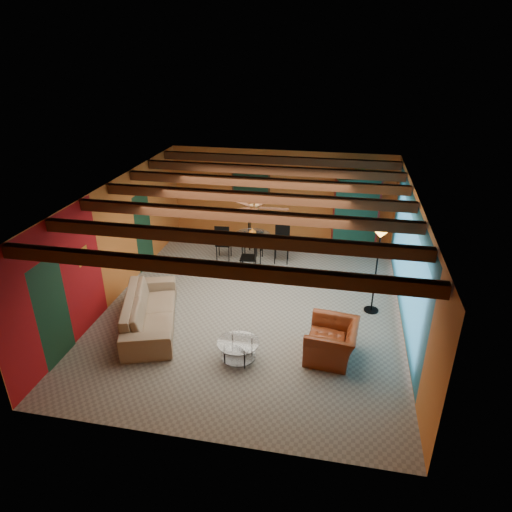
% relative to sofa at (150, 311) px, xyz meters
% --- Properties ---
extents(room, '(6.52, 8.01, 2.71)m').
position_rel_sofa_xyz_m(room, '(1.98, 1.36, 1.99)').
color(room, gray).
rests_on(room, ground).
extents(sofa, '(1.73, 2.69, 0.73)m').
position_rel_sofa_xyz_m(sofa, '(0.00, 0.00, 0.00)').
color(sofa, '#8C745A').
rests_on(sofa, ground).
extents(armchair, '(1.02, 1.14, 0.69)m').
position_rel_sofa_xyz_m(armchair, '(3.79, -0.30, -0.02)').
color(armchair, maroon).
rests_on(armchair, ground).
extents(coffee_table, '(0.90, 0.90, 0.41)m').
position_rel_sofa_xyz_m(coffee_table, '(2.07, -0.75, -0.16)').
color(coffee_table, silver).
rests_on(coffee_table, ground).
extents(dining_table, '(2.13, 2.13, 1.04)m').
position_rel_sofa_xyz_m(dining_table, '(1.47, 3.56, 0.15)').
color(dining_table, white).
rests_on(dining_table, ground).
extents(armoire, '(1.29, 0.88, 2.07)m').
position_rel_sofa_xyz_m(armoire, '(4.18, 4.95, 0.67)').
color(armoire, maroon).
rests_on(armoire, ground).
extents(floor_lamp, '(0.45, 0.45, 2.01)m').
position_rel_sofa_xyz_m(floor_lamp, '(4.61, 1.51, 0.64)').
color(floor_lamp, black).
rests_on(floor_lamp, ground).
extents(ceiling_fan, '(1.50, 1.50, 0.44)m').
position_rel_sofa_xyz_m(ceiling_fan, '(1.98, 1.25, 1.99)').
color(ceiling_fan, '#472614').
rests_on(ceiling_fan, ceiling).
extents(painting, '(1.05, 0.03, 0.65)m').
position_rel_sofa_xyz_m(painting, '(1.08, 5.21, 1.28)').
color(painting, black).
rests_on(painting, wall_back).
extents(potted_plant, '(0.52, 0.48, 0.50)m').
position_rel_sofa_xyz_m(potted_plant, '(4.18, 4.95, 1.95)').
color(potted_plant, '#26661E').
rests_on(potted_plant, armoire).
extents(vase, '(0.26, 0.26, 0.21)m').
position_rel_sofa_xyz_m(vase, '(1.47, 3.56, 0.78)').
color(vase, orange).
rests_on(vase, dining_table).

